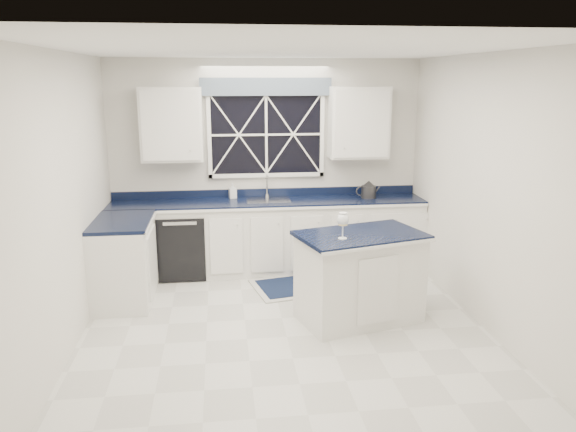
{
  "coord_description": "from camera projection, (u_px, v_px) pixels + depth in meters",
  "views": [
    {
      "loc": [
        -0.6,
        -5.0,
        2.46
      ],
      "look_at": [
        0.06,
        0.4,
        1.12
      ],
      "focal_mm": 35.0,
      "sensor_mm": 36.0,
      "label": 1
    }
  ],
  "objects": [
    {
      "name": "ground",
      "position": [
        287.0,
        337.0,
        5.47
      ],
      "size": [
        4.5,
        4.5,
        0.0
      ],
      "primitive_type": "plane",
      "color": "silver",
      "rests_on": "ground"
    },
    {
      "name": "back_wall",
      "position": [
        266.0,
        165.0,
        7.32
      ],
      "size": [
        4.0,
        0.1,
        2.7
      ],
      "primitive_type": "cube",
      "color": "silver",
      "rests_on": "ground"
    },
    {
      "name": "base_cabinets",
      "position": [
        244.0,
        242.0,
        7.05
      ],
      "size": [
        3.99,
        1.6,
        0.9
      ],
      "color": "silver",
      "rests_on": "ground"
    },
    {
      "name": "countertop",
      "position": [
        269.0,
        202.0,
        7.13
      ],
      "size": [
        3.98,
        0.64,
        0.04
      ],
      "primitive_type": "cube",
      "color": "black",
      "rests_on": "base_cabinets"
    },
    {
      "name": "dishwasher",
      "position": [
        183.0,
        244.0,
        7.13
      ],
      "size": [
        0.6,
        0.58,
        0.82
      ],
      "primitive_type": "cube",
      "color": "black",
      "rests_on": "ground"
    },
    {
      "name": "window",
      "position": [
        266.0,
        128.0,
        7.16
      ],
      "size": [
        1.65,
        0.09,
        1.26
      ],
      "color": "black",
      "rests_on": "ground"
    },
    {
      "name": "upper_cabinets",
      "position": [
        267.0,
        124.0,
        7.02
      ],
      "size": [
        3.1,
        0.34,
        0.9
      ],
      "color": "silver",
      "rests_on": "ground"
    },
    {
      "name": "faucet",
      "position": [
        267.0,
        186.0,
        7.28
      ],
      "size": [
        0.05,
        0.2,
        0.3
      ],
      "color": "#B4B4B6",
      "rests_on": "countertop"
    },
    {
      "name": "island",
      "position": [
        360.0,
        277.0,
        5.78
      ],
      "size": [
        1.4,
        1.06,
        0.93
      ],
      "rotation": [
        0.0,
        0.0,
        0.27
      ],
      "color": "silver",
      "rests_on": "ground"
    },
    {
      "name": "rug",
      "position": [
        307.0,
        285.0,
        6.82
      ],
      "size": [
        1.41,
        1.03,
        0.02
      ],
      "rotation": [
        0.0,
        0.0,
        0.21
      ],
      "color": "#B0B0AB",
      "rests_on": "ground"
    },
    {
      "name": "kettle",
      "position": [
        368.0,
        190.0,
        7.27
      ],
      "size": [
        0.32,
        0.2,
        0.23
      ],
      "rotation": [
        0.0,
        0.0,
        -0.02
      ],
      "color": "#2D2D2F",
      "rests_on": "countertop"
    },
    {
      "name": "wine_glass",
      "position": [
        343.0,
        221.0,
        5.43
      ],
      "size": [
        0.11,
        0.11,
        0.26
      ],
      "color": "white",
      "rests_on": "island"
    },
    {
      "name": "soap_bottle",
      "position": [
        233.0,
        191.0,
        7.25
      ],
      "size": [
        0.1,
        0.11,
        0.2
      ],
      "primitive_type": "imported",
      "rotation": [
        0.0,
        0.0,
        0.21
      ],
      "color": "silver",
      "rests_on": "countertop"
    }
  ]
}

